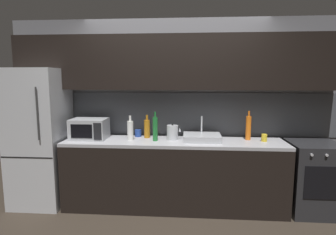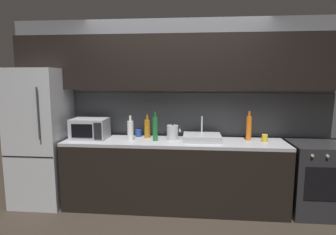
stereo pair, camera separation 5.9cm
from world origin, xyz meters
name	(u,v)px [view 2 (the right image)]	position (x,y,z in m)	size (l,w,h in m)	color
back_wall	(176,89)	(0.00, 1.20, 1.55)	(4.58, 0.44, 2.50)	slate
counter_run	(174,174)	(0.00, 0.90, 0.45)	(2.84, 0.60, 0.90)	black
refrigerator	(41,137)	(-1.80, 0.90, 0.91)	(0.68, 0.69, 1.83)	#B7BABF
oven_range	(313,178)	(1.76, 0.90, 0.45)	(0.60, 0.62, 0.90)	#232326
microwave	(90,129)	(-1.12, 0.92, 1.04)	(0.46, 0.35, 0.27)	#A8AAAF
sink_basin	(202,137)	(0.36, 0.93, 0.94)	(0.48, 0.38, 0.30)	#ADAFB5
kettle	(173,132)	(-0.02, 0.96, 1.00)	(0.19, 0.15, 0.21)	#B7BABF
wine_bottle_orange	(249,128)	(0.97, 1.02, 1.06)	(0.07, 0.07, 0.38)	orange
wine_bottle_white	(130,130)	(-0.57, 0.90, 1.03)	(0.08, 0.08, 0.32)	silver
wine_bottle_green	(155,129)	(-0.24, 0.87, 1.06)	(0.06, 0.06, 0.38)	#1E6B2D
wine_bottle_amber	(147,128)	(-0.37, 1.05, 1.03)	(0.08, 0.08, 0.31)	#B27019
mug_blue	(138,133)	(-0.51, 1.11, 0.95)	(0.09, 0.09, 0.10)	#234299
mug_yellow	(265,138)	(1.15, 0.94, 0.95)	(0.07, 0.07, 0.09)	gold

